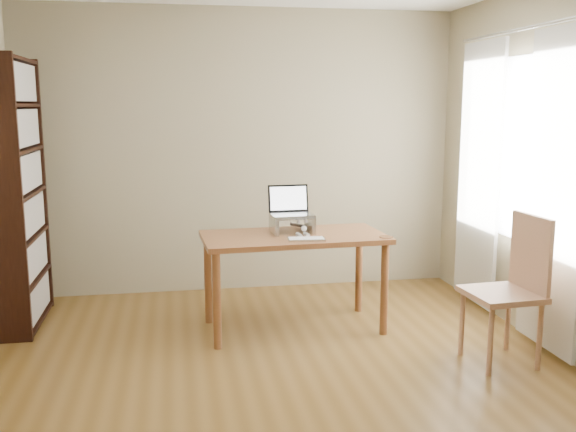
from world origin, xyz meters
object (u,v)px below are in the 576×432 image
(chair, at_px, (513,284))
(bookshelf, at_px, (16,194))
(laptop, at_px, (291,207))
(cat, at_px, (296,224))
(desk, at_px, (294,247))
(keyboard, at_px, (306,239))

(chair, bearing_deg, bookshelf, 153.73)
(bookshelf, relative_size, laptop, 6.31)
(bookshelf, bearing_deg, chair, -22.16)
(cat, bearing_deg, bookshelf, 163.26)
(desk, distance_m, chair, 1.61)
(laptop, bearing_deg, desk, -93.12)
(keyboard, xyz_separation_m, chair, (1.28, -0.69, -0.21))
(cat, bearing_deg, laptop, 137.16)
(bookshelf, relative_size, cat, 4.40)
(desk, distance_m, keyboard, 0.25)
(desk, xyz_separation_m, laptop, (0.00, 0.14, 0.29))
(keyboard, bearing_deg, desk, 107.69)
(keyboard, distance_m, chair, 1.47)
(laptop, xyz_separation_m, keyboard, (0.05, -0.36, -0.18))
(bookshelf, height_order, desk, bookshelf)
(desk, relative_size, keyboard, 5.07)
(bookshelf, distance_m, keyboard, 2.29)
(desk, distance_m, laptop, 0.32)
(bookshelf, xyz_separation_m, chair, (3.44, -1.40, -0.50))
(laptop, distance_m, cat, 0.13)
(bookshelf, relative_size, keyboard, 7.46)
(cat, bearing_deg, keyboard, -93.93)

